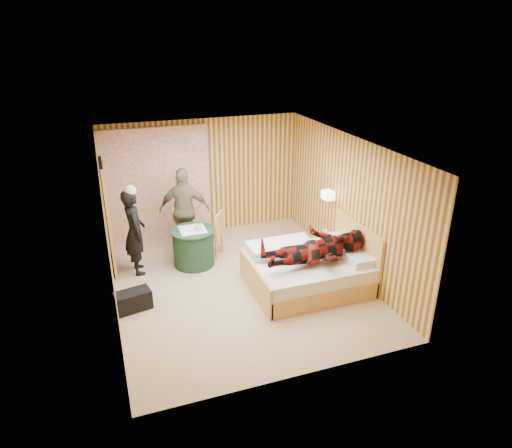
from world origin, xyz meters
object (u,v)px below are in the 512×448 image
object	(u,v)px
man_on_bed	(317,241)
chair_far	(185,226)
bed	(308,270)
chair_near	(214,231)
duffel_bag	(133,300)
nightstand	(327,248)
woman_standing	(135,232)
wall_lamp	(328,195)
round_table	(194,247)
man_at_table	(185,210)

from	to	relation	value
man_on_bed	chair_far	bearing A→B (deg)	127.22
bed	chair_near	world-z (taller)	bed
bed	duffel_bag	bearing A→B (deg)	175.12
nightstand	woman_standing	bearing A→B (deg)	167.45
wall_lamp	round_table	bearing A→B (deg)	167.89
chair_far	wall_lamp	bearing A→B (deg)	-39.85
man_at_table	man_on_bed	bearing A→B (deg)	143.48
wall_lamp	round_table	world-z (taller)	wall_lamp
chair_far	woman_standing	bearing A→B (deg)	-165.05
wall_lamp	nightstand	bearing A→B (deg)	-104.51
chair_far	chair_near	distance (m)	0.66
nightstand	wall_lamp	bearing A→B (deg)	75.49
wall_lamp	bed	xyz separation A→B (m)	(-0.80, -0.90, -0.99)
duffel_bag	chair_far	bearing A→B (deg)	44.17
chair_far	chair_near	xyz separation A→B (m)	(0.50, -0.43, -0.00)
bed	man_on_bed	xyz separation A→B (m)	(0.02, -0.23, 0.65)
wall_lamp	man_at_table	world-z (taller)	man_at_table
nightstand	chair_near	xyz separation A→B (m)	(-2.00, 0.93, 0.28)
nightstand	chair_far	bearing A→B (deg)	151.35
man_at_table	man_on_bed	size ratio (longest dim) A/B	0.97
nightstand	man_on_bed	bearing A→B (deg)	-127.28
nightstand	woman_standing	size ratio (longest dim) A/B	0.32
woman_standing	man_at_table	size ratio (longest dim) A/B	0.94
chair_far	man_at_table	size ratio (longest dim) A/B	0.54
nightstand	man_on_bed	distance (m)	1.39
nightstand	bed	bearing A→B (deg)	-135.86
bed	nightstand	xyz separation A→B (m)	(0.75, 0.73, -0.05)
woman_standing	round_table	bearing A→B (deg)	-98.35
nightstand	man_at_table	size ratio (longest dim) A/B	0.30
nightstand	chair_far	distance (m)	2.85
chair_far	man_at_table	xyz separation A→B (m)	(0.02, 0.04, 0.32)
round_table	chair_far	bearing A→B (deg)	91.81
nightstand	man_at_table	distance (m)	2.90
man_on_bed	nightstand	bearing A→B (deg)	52.72
chair_near	man_on_bed	size ratio (longest dim) A/B	0.52
chair_far	duffel_bag	distance (m)	2.25
man_at_table	chair_near	bearing A→B (deg)	152.63
nightstand	chair_far	world-z (taller)	chair_far
chair_far	chair_near	bearing A→B (deg)	-55.49
bed	nightstand	size ratio (longest dim) A/B	3.79
bed	chair_near	xyz separation A→B (m)	(-1.24, 1.66, 0.23)
round_table	bed	bearing A→B (deg)	-39.93
round_table	chair_far	size ratio (longest dim) A/B	0.89
bed	chair_far	bearing A→B (deg)	129.71
round_table	woman_standing	bearing A→B (deg)	175.86
round_table	chair_near	distance (m)	0.55
round_table	duffel_bag	size ratio (longest dim) A/B	1.46
nightstand	man_on_bed	size ratio (longest dim) A/B	0.30
chair_far	duffel_bag	bearing A→B (deg)	-138.55
woman_standing	man_on_bed	distance (m)	3.29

